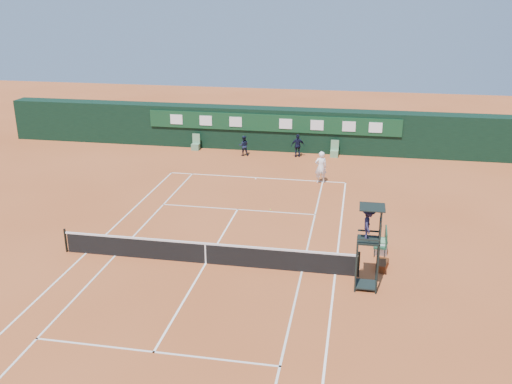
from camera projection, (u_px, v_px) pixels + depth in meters
ground at (206, 263)px, 24.31m from camera, size 90.00×90.00×0.00m
court_lines at (206, 263)px, 24.31m from camera, size 11.05×23.85×0.01m
tennis_net at (206, 253)px, 24.14m from camera, size 12.90×0.10×1.10m
back_wall at (273, 129)px, 41.15m from camera, size 40.00×1.65×3.00m
linesman_chair_left at (196, 145)px, 41.33m from camera, size 0.55×0.50×1.15m
linesman_chair_right at (334, 152)px, 39.62m from camera, size 0.55×0.50×1.15m
umpire_chair at (369, 230)px, 21.51m from camera, size 0.96×0.95×3.42m
player_bench at (382, 240)px, 25.13m from camera, size 0.56×1.20×1.10m
tennis_bag at (382, 265)px, 23.78m from camera, size 0.57×0.95×0.33m
cooler at (381, 247)px, 25.13m from camera, size 0.57×0.57×0.65m
tennis_ball at (270, 209)px, 30.15m from camera, size 0.07×0.07×0.07m
player at (321, 167)px, 34.06m from camera, size 0.81×0.64×1.96m
ball_kid_left at (244, 146)px, 39.78m from camera, size 0.80×0.68×1.42m
ball_kid_right at (298, 146)px, 39.41m from camera, size 1.01×0.60×1.61m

